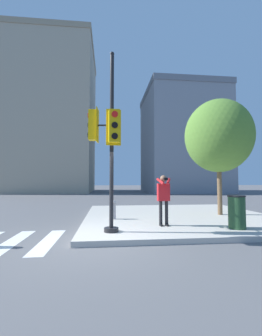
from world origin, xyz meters
name	(u,v)px	position (x,y,z in m)	size (l,w,h in m)	color
ground_plane	(93,242)	(0.00, 0.00, 0.00)	(160.00, 160.00, 0.00)	#5B5B5E
sidewalk_corner	(178,217)	(3.50, 3.50, 0.08)	(8.00, 8.00, 0.16)	#BCB7AD
traffic_signal_pole	(108,135)	(0.41, 0.49, 3.03)	(0.97, 1.44, 5.44)	black
person_photographer	(164,195)	(2.27, 1.21, 1.17)	(0.50, 0.53, 1.68)	black
street_tree	(218,136)	(5.37, 3.34, 3.67)	(2.98, 2.98, 5.16)	brown
fire_hydrant	(114,210)	(0.64, 2.68, 0.51)	(0.18, 0.24, 0.72)	#99999E
trash_bin	(237,212)	(4.43, 0.50, 0.67)	(0.54, 0.54, 1.03)	#234728
building_left	(46,119)	(-9.19, 29.51, 11.34)	(14.66, 13.68, 22.66)	tan
building_right	(182,141)	(11.70, 26.85, 7.70)	(11.17, 11.73, 15.37)	gray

